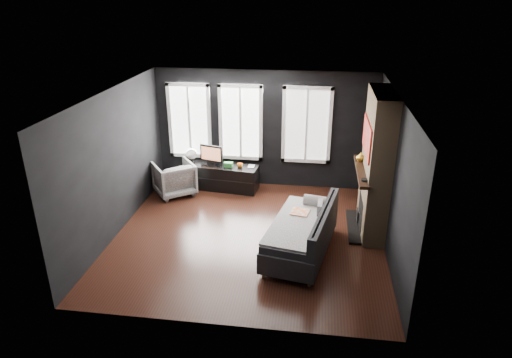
# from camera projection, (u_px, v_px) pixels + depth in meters

# --- Properties ---
(floor) EXTENTS (5.00, 5.00, 0.00)m
(floor) POSITION_uv_depth(u_px,v_px,m) (249.00, 236.00, 8.66)
(floor) COLOR black
(floor) RESTS_ON ground
(ceiling) EXTENTS (5.00, 5.00, 0.00)m
(ceiling) POSITION_uv_depth(u_px,v_px,m) (248.00, 95.00, 7.61)
(ceiling) COLOR white
(ceiling) RESTS_ON ground
(wall_back) EXTENTS (5.00, 0.02, 2.70)m
(wall_back) POSITION_uv_depth(u_px,v_px,m) (265.00, 130.00, 10.41)
(wall_back) COLOR black
(wall_back) RESTS_ON ground
(wall_left) EXTENTS (0.02, 5.00, 2.70)m
(wall_left) POSITION_uv_depth(u_px,v_px,m) (115.00, 163.00, 8.44)
(wall_left) COLOR black
(wall_left) RESTS_ON ground
(wall_right) EXTENTS (0.02, 5.00, 2.70)m
(wall_right) POSITION_uv_depth(u_px,v_px,m) (392.00, 177.00, 7.82)
(wall_right) COLOR black
(wall_right) RESTS_ON ground
(windows) EXTENTS (4.00, 0.16, 1.76)m
(windows) POSITION_uv_depth(u_px,v_px,m) (245.00, 84.00, 10.03)
(windows) COLOR white
(windows) RESTS_ON wall_back
(fireplace) EXTENTS (0.70, 1.62, 2.70)m
(fireplace) POSITION_uv_depth(u_px,v_px,m) (376.00, 164.00, 8.39)
(fireplace) COLOR #93724C
(fireplace) RESTS_ON floor
(sofa) EXTENTS (1.42, 2.23, 0.89)m
(sofa) POSITION_uv_depth(u_px,v_px,m) (301.00, 230.00, 7.95)
(sofa) COLOR #262628
(sofa) RESTS_ON floor
(stripe_pillow) EXTENTS (0.10, 0.35, 0.35)m
(stripe_pillow) POSITION_uv_depth(u_px,v_px,m) (320.00, 211.00, 8.19)
(stripe_pillow) COLOR gray
(stripe_pillow) RESTS_ON sofa
(armchair) EXTENTS (1.10, 1.09, 0.84)m
(armchair) POSITION_uv_depth(u_px,v_px,m) (174.00, 177.00, 10.25)
(armchair) COLOR silver
(armchair) RESTS_ON floor
(media_console) EXTENTS (1.73, 0.71, 0.58)m
(media_console) POSITION_uv_depth(u_px,v_px,m) (222.00, 177.00, 10.58)
(media_console) COLOR black
(media_console) RESTS_ON floor
(monitor) EXTENTS (0.58, 0.27, 0.51)m
(monitor) POSITION_uv_depth(u_px,v_px,m) (211.00, 153.00, 10.45)
(monitor) COLOR black
(monitor) RESTS_ON media_console
(desk_fan) EXTENTS (0.29, 0.29, 0.35)m
(desk_fan) POSITION_uv_depth(u_px,v_px,m) (192.00, 156.00, 10.55)
(desk_fan) COLOR #9A9A9A
(desk_fan) RESTS_ON media_console
(mug) EXTENTS (0.13, 0.11, 0.13)m
(mug) POSITION_uv_depth(u_px,v_px,m) (240.00, 165.00, 10.32)
(mug) COLOR orange
(mug) RESTS_ON media_console
(book) EXTENTS (0.15, 0.02, 0.20)m
(book) POSITION_uv_depth(u_px,v_px,m) (248.00, 162.00, 10.36)
(book) COLOR #BBAC93
(book) RESTS_ON media_console
(storage_box) EXTENTS (0.20, 0.13, 0.11)m
(storage_box) POSITION_uv_depth(u_px,v_px,m) (228.00, 165.00, 10.36)
(storage_box) COLOR #2F7A32
(storage_box) RESTS_ON media_console
(mantel_vase) EXTENTS (0.18, 0.18, 0.17)m
(mantel_vase) POSITION_uv_depth(u_px,v_px,m) (361.00, 157.00, 8.85)
(mantel_vase) COLOR gold
(mantel_vase) RESTS_ON fireplace
(mantel_clock) EXTENTS (0.15, 0.15, 0.04)m
(mantel_clock) POSITION_uv_depth(u_px,v_px,m) (365.00, 180.00, 7.96)
(mantel_clock) COLOR black
(mantel_clock) RESTS_ON fireplace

